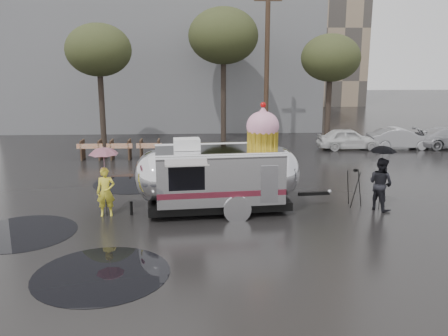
{
  "coord_description": "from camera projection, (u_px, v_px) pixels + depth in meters",
  "views": [
    {
      "loc": [
        -1.4,
        -14.24,
        5.19
      ],
      "look_at": [
        -0.64,
        1.27,
        1.51
      ],
      "focal_mm": 38.0,
      "sensor_mm": 36.0,
      "label": 1
    }
  ],
  "objects": [
    {
      "name": "utility_pole",
      "position": [
        267.0,
        66.0,
        27.77
      ],
      "size": [
        1.6,
        0.28,
        9.0
      ],
      "color": "#473323",
      "rests_on": "ground"
    },
    {
      "name": "umbrella_pink",
      "position": [
        104.0,
        159.0,
        15.37
      ],
      "size": [
        1.17,
        1.17,
        2.35
      ],
      "color": "pink",
      "rests_on": "ground"
    },
    {
      "name": "tree_left",
      "position": [
        99.0,
        51.0,
        26.14
      ],
      "size": [
        3.64,
        3.64,
        6.95
      ],
      "color": "#382D26",
      "rests_on": "ground"
    },
    {
      "name": "barricade_row",
      "position": [
        121.0,
        149.0,
        24.4
      ],
      "size": [
        4.3,
        0.8,
        1.0
      ],
      "color": "#473323",
      "rests_on": "ground"
    },
    {
      "name": "person_left",
      "position": [
        106.0,
        192.0,
        15.63
      ],
      "size": [
        0.63,
        0.45,
        1.64
      ],
      "primitive_type": "imported",
      "rotation": [
        0.0,
        0.0,
        0.11
      ],
      "color": "yellow",
      "rests_on": "ground"
    },
    {
      "name": "airstream_trailer",
      "position": [
        221.0,
        173.0,
        16.0
      ],
      "size": [
        7.01,
        3.08,
        3.78
      ],
      "rotation": [
        0.0,
        0.0,
        0.1
      ],
      "color": "silver",
      "rests_on": "ground"
    },
    {
      "name": "puddles",
      "position": [
        106.0,
        217.0,
        15.68
      ],
      "size": [
        7.09,
        11.89,
        0.01
      ],
      "color": "black",
      "rests_on": "ground"
    },
    {
      "name": "person_right",
      "position": [
        381.0,
        184.0,
        16.25
      ],
      "size": [
        0.88,
        1.0,
        1.83
      ],
      "primitive_type": "imported",
      "rotation": [
        0.0,
        0.0,
        2.14
      ],
      "color": "black",
      "rests_on": "ground"
    },
    {
      "name": "grey_building",
      "position": [
        166.0,
        39.0,
        36.74
      ],
      "size": [
        22.0,
        12.0,
        13.0
      ],
      "primitive_type": "cube",
      "color": "slate",
      "rests_on": "ground"
    },
    {
      "name": "tree_right",
      "position": [
        331.0,
        59.0,
        26.86
      ],
      "size": [
        3.36,
        3.36,
        6.42
      ],
      "color": "#382D26",
      "rests_on": "ground"
    },
    {
      "name": "umbrella_black",
      "position": [
        383.0,
        155.0,
        16.03
      ],
      "size": [
        1.06,
        1.06,
        2.28
      ],
      "color": "black",
      "rests_on": "ground"
    },
    {
      "name": "ground",
      "position": [
        246.0,
        223.0,
        15.1
      ],
      "size": [
        120.0,
        120.0,
        0.0
      ],
      "primitive_type": "plane",
      "color": "black",
      "rests_on": "ground"
    },
    {
      "name": "parked_cars",
      "position": [
        431.0,
        136.0,
        27.16
      ],
      "size": [
        13.2,
        1.9,
        1.5
      ],
      "color": "silver",
      "rests_on": "ground"
    },
    {
      "name": "tripod",
      "position": [
        355.0,
        185.0,
        16.63
      ],
      "size": [
        0.56,
        0.53,
        1.37
      ],
      "rotation": [
        0.0,
        0.0,
        0.36
      ],
      "color": "black",
      "rests_on": "ground"
    },
    {
      "name": "tree_mid",
      "position": [
        223.0,
        36.0,
        28.22
      ],
      "size": [
        4.2,
        4.2,
        8.03
      ],
      "color": "#382D26",
      "rests_on": "ground"
    }
  ]
}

